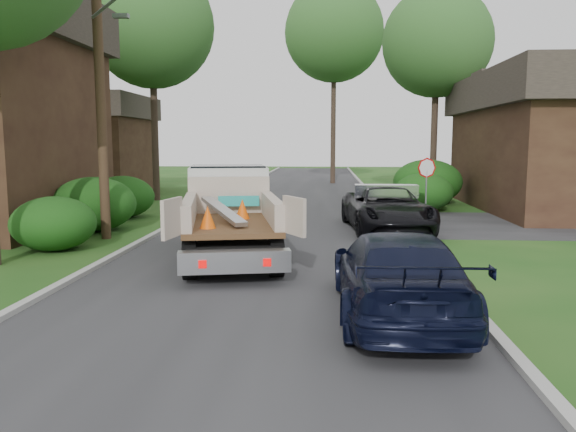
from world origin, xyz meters
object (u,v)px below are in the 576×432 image
Objects in this scene: utility_pole at (100,72)px; house_left_far at (84,142)px; stop_sign at (426,177)px; tree_center_far at (334,32)px; tree_right_far at (437,43)px; tree_left_far at (152,26)px; flatbed_truck at (229,206)px; black_pickup at (387,209)px; navy_suv at (397,274)px.

house_left_far is at bearing 115.23° from utility_pole.
stop_sign is 23.15m from tree_center_far.
tree_center_far reaches higher than stop_sign.
tree_right_far is (21.00, -2.00, 5.43)m from house_left_far.
tree_left_far is (-2.02, 12.02, 3.81)m from utility_pole.
stop_sign reaches higher than flatbed_truck.
tree_left_far is (-12.70, 8.00, 7.20)m from stop_sign.
stop_sign is at bearing 41.30° from black_pickup.
tree_right_far is (12.98, 15.02, 3.31)m from utility_pole.
utility_pole is 18.93m from house_left_far.
tree_center_far is at bearing 53.84° from tree_left_far.
utility_pole reaches higher than house_left_far.
tree_center_far reaches higher than tree_right_far.
house_left_far reaches higher than navy_suv.
tree_right_far reaches higher than stop_sign.
tree_left_far is at bearing 99.54° from utility_pole.
tree_center_far reaches higher than house_left_far.
navy_suv is (-2.49, -11.50, -1.03)m from stop_sign.
house_left_far is 1.14× the size of flatbed_truck.
tree_right_far is (2.30, 11.00, 6.70)m from stop_sign.
utility_pole is 26.75m from tree_center_far.
house_left_far is 9.81m from tree_left_far.
house_left_far is 21.78m from tree_right_far.
tree_center_far is 2.64× the size of black_pickup.
black_pickup reaches higher than navy_suv.
utility_pole is 1.51× the size of flatbed_truck.
tree_right_far reaches higher than black_pickup.
black_pickup is (9.05, 2.27, -4.40)m from utility_pole.
house_left_far is at bearing -57.10° from navy_suv.
tree_right_far reaches higher than utility_pole.
tree_left_far is 23.50m from navy_suv.
stop_sign is 0.20× the size of tree_left_far.
tree_left_far is 17.14m from flatbed_truck.
navy_suv is (0.71, -32.50, -10.23)m from tree_center_far.
house_left_far is (-8.02, 17.02, -2.12)m from utility_pole.
tree_center_far reaches higher than flatbed_truck.
navy_suv is at bearing -42.43° from utility_pole.
house_left_far is at bearing 111.75° from flatbed_truck.
tree_right_far is at bearing 51.63° from flatbed_truck.
navy_suv is at bearing -62.38° from tree_left_far.
house_left_far is at bearing 133.50° from black_pickup.
navy_suv is (3.90, -5.54, -0.54)m from flatbed_truck.
house_left_far is 22.67m from black_pickup.
stop_sign is at bearing 20.62° from utility_pole.
stop_sign is 8.76m from flatbed_truck.
tree_right_far is at bearing 49.16° from utility_pole.
utility_pole reaches higher than flatbed_truck.
navy_suv is (16.21, -24.50, -2.30)m from house_left_far.
stop_sign is 0.22× the size of tree_right_far.
tree_left_far is 0.84× the size of tree_center_far.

